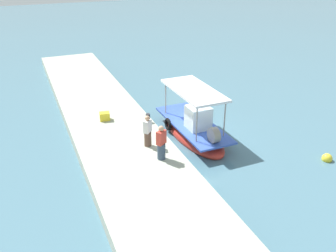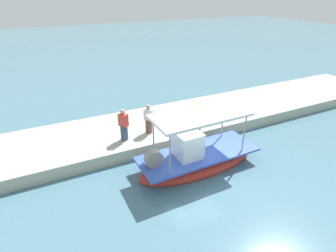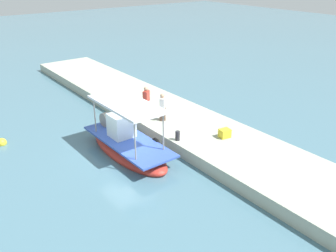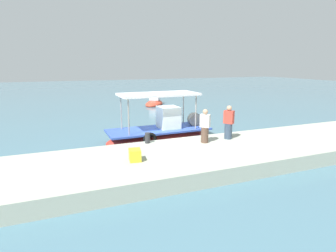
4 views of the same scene
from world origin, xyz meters
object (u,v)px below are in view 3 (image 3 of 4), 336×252
object	(u,v)px
fisherman_by_crate	(146,101)
cargo_crate	(225,133)
marker_buoy	(2,143)
fisherman_near_bollard	(162,108)
mooring_bollard	(178,136)
main_fishing_boat	(128,144)

from	to	relation	value
fisherman_by_crate	cargo_crate	distance (m)	5.41
marker_buoy	cargo_crate	bearing A→B (deg)	-128.99
fisherman_near_bollard	cargo_crate	xyz separation A→B (m)	(-3.78, -1.25, -0.50)
mooring_bollard	cargo_crate	distance (m)	2.49
cargo_crate	main_fishing_boat	bearing A→B (deg)	58.59
mooring_bollard	marker_buoy	bearing A→B (deg)	48.40
mooring_bollard	marker_buoy	distance (m)	9.52
main_fishing_boat	fisherman_by_crate	world-z (taller)	main_fishing_boat
cargo_crate	mooring_bollard	bearing A→B (deg)	61.04
main_fishing_boat	cargo_crate	xyz separation A→B (m)	(-2.63, -4.31, 0.39)
main_fishing_boat	mooring_bollard	size ratio (longest dim) A/B	12.07
marker_buoy	fisherman_near_bollard	bearing A→B (deg)	-114.91
fisherman_near_bollard	fisherman_by_crate	world-z (taller)	fisherman_by_crate
marker_buoy	fisherman_by_crate	bearing A→B (deg)	-106.31
cargo_crate	marker_buoy	world-z (taller)	cargo_crate
fisherman_near_bollard	marker_buoy	distance (m)	8.94
main_fishing_boat	fisherman_near_bollard	bearing A→B (deg)	-69.42
fisherman_near_bollard	cargo_crate	bearing A→B (deg)	-161.75
cargo_crate	marker_buoy	size ratio (longest dim) A/B	1.08
fisherman_near_bollard	marker_buoy	size ratio (longest dim) A/B	3.16
main_fishing_boat	cargo_crate	distance (m)	5.06
marker_buoy	mooring_bollard	bearing A→B (deg)	-131.60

